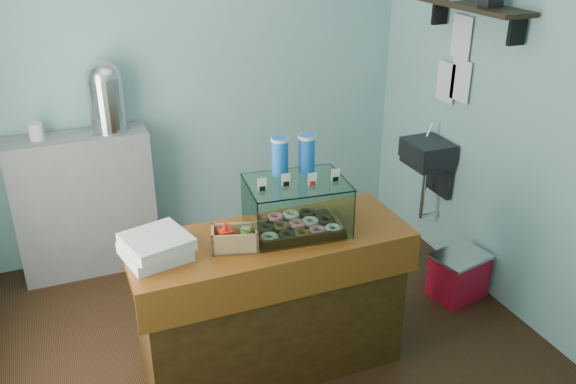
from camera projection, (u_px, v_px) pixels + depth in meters
name	position (u px, v px, depth m)	size (l,w,h in m)	color
ground	(258.00, 338.00, 4.01)	(3.50, 3.50, 0.00)	black
room_shell	(256.00, 84.00, 3.30)	(3.54, 3.04, 2.82)	#7BB1B3
counter	(271.00, 302.00, 3.60)	(1.60, 0.60, 0.90)	#482D0D
back_shelf	(86.00, 204.00, 4.58)	(1.00, 0.32, 1.10)	gray
display_case	(295.00, 201.00, 3.44)	(0.59, 0.46, 0.52)	black
condiment_crate	(234.00, 239.00, 3.27)	(0.28, 0.21, 0.17)	tan
pastry_boxes	(156.00, 247.00, 3.19)	(0.39, 0.39, 0.12)	silver
coffee_urn	(106.00, 95.00, 4.32)	(0.28, 0.28, 0.52)	silver
red_cooler	(459.00, 275.00, 4.39)	(0.44, 0.36, 0.34)	red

